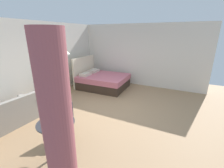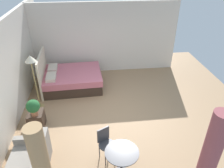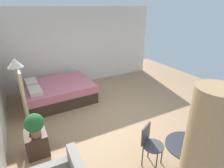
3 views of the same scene
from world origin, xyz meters
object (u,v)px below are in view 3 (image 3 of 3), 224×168
Objects in this scene: potted_plant at (34,124)px; nightstand at (37,143)px; cafe_chair_near_window at (150,142)px; floor_lamp at (16,71)px; vase at (33,127)px; balcony_table at (186,156)px; bed at (56,91)px.

nightstand is at bearing 11.22° from potted_plant.
cafe_chair_near_window reaches higher than nightstand.
nightstand is 2.25m from cafe_chair_near_window.
floor_lamp is 2.15× the size of cafe_chair_near_window.
potted_plant is 0.27× the size of floor_lamp.
floor_lamp reaches higher than vase.
nightstand is 1.59m from floor_lamp.
cafe_chair_near_window is at bearing -123.20° from potted_plant.
vase is 0.18× the size of cafe_chair_near_window.
vase is 0.20× the size of balcony_table.
nightstand is at bearing -172.56° from vase.
balcony_table is at bearing -129.77° from potted_plant.
cafe_chair_near_window is (0.57, 0.29, -0.01)m from balcony_table.
cafe_chair_near_window is (-1.40, -1.84, -0.05)m from vase.
potted_plant is (-0.10, -0.02, 0.52)m from nightstand.
vase is at bearing 47.34° from balcony_table.
bed is 4.42× the size of nightstand.
nightstand is 0.58× the size of cafe_chair_near_window.
floor_lamp is at bearing 140.01° from bed.
bed is at bearing 17.84° from balcony_table.
balcony_table is at bearing -131.08° from nightstand.
potted_plant is 0.30m from vase.
nightstand is (-2.10, 0.85, -0.09)m from bed.
vase is (0.12, 0.02, 0.31)m from nightstand.
vase is at bearing -174.26° from floor_lamp.
nightstand is at bearing 54.93° from cafe_chair_near_window.
floor_lamp is 3.12m from cafe_chair_near_window.
floor_lamp reaches higher than potted_plant.
nightstand is at bearing -174.05° from floor_lamp.
vase is 2.91m from balcony_table.
bed is 14.33× the size of vase.
nightstand is 0.27× the size of floor_lamp.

